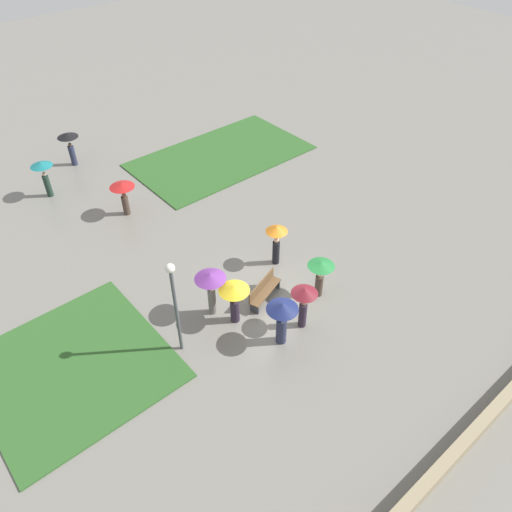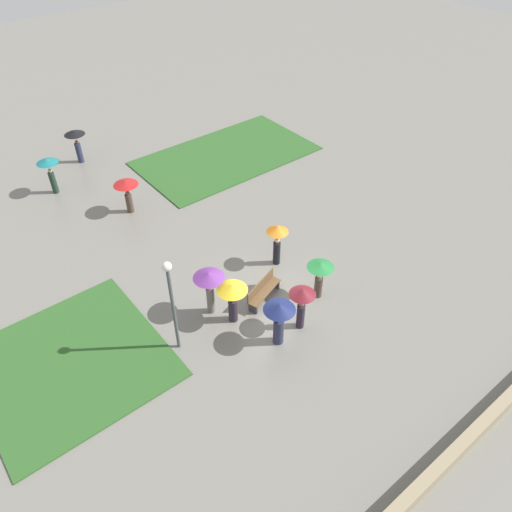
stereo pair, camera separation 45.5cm
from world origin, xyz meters
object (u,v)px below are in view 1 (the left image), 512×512
(lamp_post, at_px, (174,297))
(lone_walker_near_lawn, at_px, (69,141))
(crowd_person_navy, at_px, (282,315))
(crowd_person_purple, at_px, (211,283))
(park_bench, at_px, (264,290))
(lone_walker_mid_plaza, at_px, (43,171))
(crowd_person_maroon, at_px, (304,299))
(crowd_person_orange, at_px, (277,236))
(crowd_person_green, at_px, (320,271))
(lone_walker_far_path, at_px, (123,191))
(crowd_person_yellow, at_px, (234,295))

(lamp_post, height_order, lone_walker_near_lawn, lamp_post)
(crowd_person_navy, height_order, crowd_person_purple, crowd_person_purple)
(lamp_post, distance_m, crowd_person_purple, 2.29)
(park_bench, xyz_separation_m, lone_walker_mid_plaza, (-3.42, 12.57, 0.95))
(crowd_person_maroon, distance_m, lone_walker_near_lawn, 16.74)
(crowd_person_orange, bearing_deg, lone_walker_mid_plaza, 20.01)
(crowd_person_green, distance_m, lone_walker_far_path, 10.33)
(crowd_person_purple, height_order, lone_walker_near_lawn, crowd_person_purple)
(crowd_person_yellow, height_order, lone_walker_near_lawn, lone_walker_near_lawn)
(crowd_person_orange, xyz_separation_m, lone_walker_mid_plaza, (-5.25, 11.26, 0.00))
(lamp_post, xyz_separation_m, lone_walker_mid_plaza, (0.45, 12.55, -1.19))
(crowd_person_orange, height_order, lone_walker_mid_plaza, crowd_person_orange)
(lone_walker_far_path, bearing_deg, crowd_person_orange, 55.97)
(crowd_person_navy, bearing_deg, lamp_post, 129.31)
(crowd_person_yellow, bearing_deg, park_bench, -131.80)
(crowd_person_yellow, bearing_deg, lone_walker_far_path, -49.69)
(crowd_person_maroon, bearing_deg, crowd_person_green, -80.62)
(crowd_person_yellow, distance_m, crowd_person_navy, 1.97)
(crowd_person_maroon, bearing_deg, lone_walker_mid_plaza, -1.30)
(crowd_person_orange, relative_size, lone_walker_mid_plaza, 1.02)
(crowd_person_maroon, distance_m, crowd_person_navy, 1.12)
(lone_walker_far_path, bearing_deg, park_bench, 41.47)
(lone_walker_near_lawn, bearing_deg, crowd_person_yellow, -102.71)
(crowd_person_yellow, xyz_separation_m, lone_walker_far_path, (0.33, 8.80, -0.01))
(crowd_person_maroon, bearing_deg, crowd_person_navy, 77.38)
(park_bench, height_order, crowd_person_purple, crowd_person_purple)
(crowd_person_maroon, bearing_deg, park_bench, -10.27)
(crowd_person_green, bearing_deg, crowd_person_orange, -25.31)
(lone_walker_mid_plaza, relative_size, lone_walker_near_lawn, 1.01)
(crowd_person_yellow, relative_size, lone_walker_far_path, 1.03)
(crowd_person_green, distance_m, crowd_person_yellow, 3.55)
(lamp_post, relative_size, lone_walker_near_lawn, 2.11)
(park_bench, xyz_separation_m, lone_walker_near_lawn, (-1.12, 14.71, 0.95))
(crowd_person_green, height_order, crowd_person_maroon, crowd_person_maroon)
(lamp_post, height_order, crowd_person_yellow, lamp_post)
(lamp_post, bearing_deg, crowd_person_purple, 20.20)
(crowd_person_maroon, height_order, lone_walker_far_path, crowd_person_maroon)
(crowd_person_green, relative_size, crowd_person_navy, 0.89)
(crowd_person_navy, height_order, lone_walker_near_lawn, crowd_person_navy)
(crowd_person_orange, height_order, crowd_person_green, crowd_person_orange)
(lamp_post, bearing_deg, crowd_person_maroon, -26.31)
(crowd_person_navy, bearing_deg, park_bench, 49.30)
(park_bench, bearing_deg, lamp_post, 161.18)
(crowd_person_maroon, xyz_separation_m, lone_walker_near_lawn, (-1.29, 16.69, 0.03))
(crowd_person_maroon, bearing_deg, crowd_person_purple, 23.16)
(lone_walker_far_path, relative_size, lone_walker_near_lawn, 0.91)
(park_bench, height_order, lone_walker_mid_plaza, lone_walker_mid_plaza)
(crowd_person_yellow, xyz_separation_m, lone_walker_near_lawn, (0.46, 14.87, 0.09))
(park_bench, xyz_separation_m, lamp_post, (-3.88, 0.02, 2.13))
(lone_walker_mid_plaza, bearing_deg, crowd_person_orange, 162.19)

